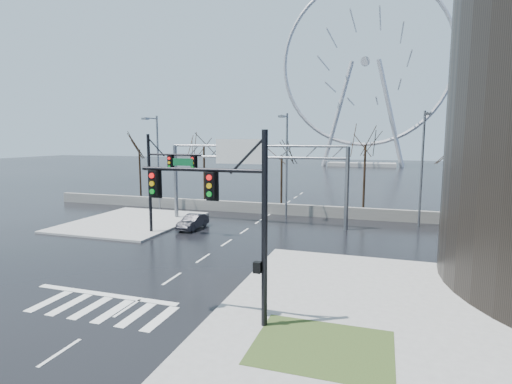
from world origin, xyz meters
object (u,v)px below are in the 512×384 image
at_px(signal_mast_near, 232,209).
at_px(car, 193,222).
at_px(sign_gantry, 251,166).
at_px(ferris_wheel, 365,69).
at_px(signal_mast_far, 161,174).

relative_size(signal_mast_near, car, 2.17).
relative_size(sign_gantry, ferris_wheel, 0.32).
distance_m(sign_gantry, car, 7.08).
bearing_deg(car, sign_gantry, 42.51).
xyz_separation_m(signal_mast_near, signal_mast_far, (-11.01, 13.00, -0.04)).
relative_size(signal_mast_near, ferris_wheel, 0.16).
bearing_deg(car, signal_mast_far, -117.36).
distance_m(signal_mast_near, signal_mast_far, 17.03).
distance_m(ferris_wheel, car, 87.88).
xyz_separation_m(signal_mast_near, car, (-9.62, 15.48, -4.26)).
relative_size(sign_gantry, car, 4.43).
relative_size(signal_mast_near, sign_gantry, 0.49).
xyz_separation_m(signal_mast_near, ferris_wheel, (-0.14, 99.04, 21.26)).
distance_m(signal_mast_far, sign_gantry, 8.14).
relative_size(signal_mast_far, sign_gantry, 0.49).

